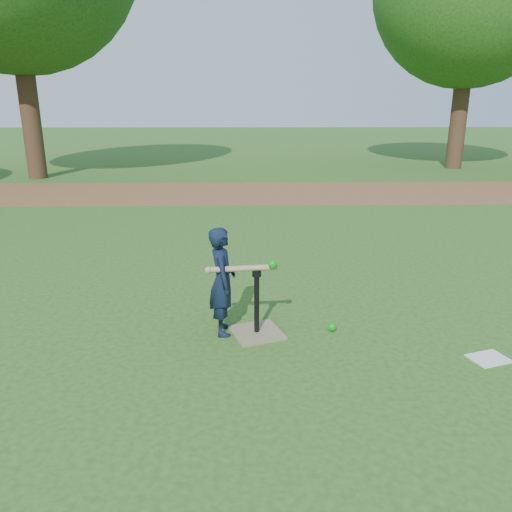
{
  "coord_description": "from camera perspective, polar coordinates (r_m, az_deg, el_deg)",
  "views": [
    {
      "loc": [
        -0.2,
        -4.09,
        2.02
      ],
      "look_at": [
        -0.11,
        0.35,
        0.65
      ],
      "focal_mm": 35.0,
      "sensor_mm": 36.0,
      "label": 1
    }
  ],
  "objects": [
    {
      "name": "dirt_strip",
      "position": [
        11.77,
        -0.19,
        7.27
      ],
      "size": [
        24.0,
        3.0,
        0.01
      ],
      "primitive_type": "cube",
      "color": "brown",
      "rests_on": "ground"
    },
    {
      "name": "batting_tee",
      "position": [
        4.56,
        0.08,
        -7.61
      ],
      "size": [
        0.55,
        0.55,
        0.61
      ],
      "color": "#807451",
      "rests_on": "ground"
    },
    {
      "name": "swing_action",
      "position": [
        4.33,
        -1.2,
        -1.35
      ],
      "size": [
        0.63,
        0.14,
        0.12
      ],
      "color": "tan",
      "rests_on": "ground"
    },
    {
      "name": "clipboard",
      "position": [
        4.6,
        25.05,
        -10.57
      ],
      "size": [
        0.36,
        0.31,
        0.01
      ],
      "primitive_type": "cube",
      "rotation": [
        0.0,
        0.0,
        0.32
      ],
      "color": "silver",
      "rests_on": "ground"
    },
    {
      "name": "ground",
      "position": [
        4.57,
        1.49,
        -9.12
      ],
      "size": [
        80.0,
        80.0,
        0.0
      ],
      "primitive_type": "plane",
      "color": "#285116",
      "rests_on": "ground"
    },
    {
      "name": "child",
      "position": [
        4.46,
        -3.88,
        -2.9
      ],
      "size": [
        0.27,
        0.38,
        0.99
      ],
      "primitive_type": "imported",
      "rotation": [
        0.0,
        0.0,
        1.67
      ],
      "color": "black",
      "rests_on": "ground"
    },
    {
      "name": "wiffle_ball_ground",
      "position": [
        4.69,
        8.68,
        -8.03
      ],
      "size": [
        0.08,
        0.08,
        0.08
      ],
      "primitive_type": "sphere",
      "color": "#0D9415",
      "rests_on": "ground"
    }
  ]
}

